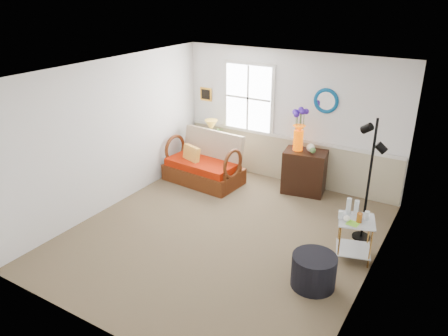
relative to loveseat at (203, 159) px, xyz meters
The scene contains 19 objects.
floor 2.15m from the loveseat, 48.03° to the right, with size 4.50×5.00×0.01m, color #786950.
ceiling 2.97m from the loveseat, 48.03° to the right, with size 4.50×5.00×0.01m, color white.
walls 2.24m from the loveseat, 48.03° to the right, with size 4.51×5.01×2.60m.
wainscot 1.68m from the loveseat, 33.42° to the left, with size 4.46×0.02×0.90m, color #B5AB89.
chair_rail 1.72m from the loveseat, 33.13° to the left, with size 4.46×0.04×0.06m, color silver.
window 1.52m from the loveseat, 61.31° to the left, with size 1.14×0.06×1.44m, color white, non-canonical shape.
picture 1.50m from the loveseat, 119.38° to the left, with size 0.28×0.03×0.28m, color orange.
mirror 2.62m from the loveseat, 23.74° to the left, with size 0.47×0.47×0.07m, color #005E99.
loveseat is the anchor object (origin of this frame).
throw_pillow 0.25m from the loveseat, 156.17° to the right, with size 0.42×0.11×0.42m, color orange, non-canonical shape.
lamp_stand 0.70m from the loveseat, 107.06° to the left, with size 0.34×0.34×0.61m, color black, non-canonical shape.
table_lamp 0.75m from the loveseat, 108.31° to the left, with size 0.27×0.27×0.50m, color gold, non-canonical shape.
potted_plant 0.72m from the loveseat, 95.41° to the left, with size 0.34×0.37×0.29m, color #588744.
cabinet 2.00m from the loveseat, 17.30° to the left, with size 0.78×0.50×0.84m, color black, non-canonical shape.
flower_vase 1.99m from the loveseat, 18.48° to the left, with size 0.24×0.24×0.81m, color #D84A00, non-canonical shape.
side_table 3.53m from the loveseat, 18.22° to the right, with size 0.50×0.50×0.63m, color #A67331, non-canonical shape.
tabletop_items 3.48m from the loveseat, 18.40° to the right, with size 0.41×0.41×0.24m, color silver, non-canonical shape.
floor_lamp 3.39m from the loveseat, ahead, with size 0.28×0.28×1.97m, color black, non-canonical shape.
ottoman 3.69m from the loveseat, 33.18° to the right, with size 0.59×0.59×0.45m, color black.
Camera 1 is at (3.13, -5.14, 3.72)m, focal length 35.00 mm.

